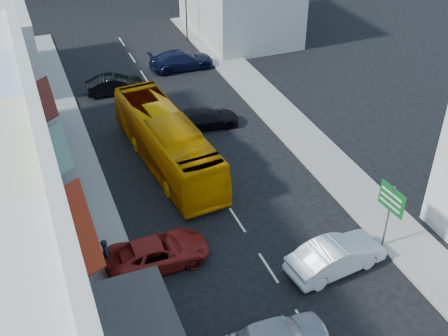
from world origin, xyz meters
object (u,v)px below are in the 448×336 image
traffic_signal (186,14)px  car_white (336,258)px  car_red (157,253)px  direction_sign (388,218)px  bus (167,143)px  pedestrian_left (107,255)px

traffic_signal → car_white: bearing=63.7°
car_white → car_red: bearing=58.6°
car_white → car_red: (-8.01, 3.58, 0.00)m
car_red → direction_sign: 11.63m
traffic_signal → car_red: bearing=47.6°
traffic_signal → direction_sign: bearing=69.5°
bus → car_white: (4.93, -11.98, -0.85)m
pedestrian_left → bus: bearing=-29.5°
pedestrian_left → traffic_signal: (13.23, 27.36, 1.48)m
bus → direction_sign: (8.07, -11.50, 0.38)m
bus → car_red: size_ratio=2.52×
bus → car_white: bus is taller
bus → car_red: 8.99m
bus → car_white: 12.98m
pedestrian_left → direction_sign: bearing=-99.5°
pedestrian_left → direction_sign: size_ratio=0.44×
bus → car_red: bearing=-115.3°
direction_sign → traffic_signal: size_ratio=0.78×
bus → car_red: (-3.08, -8.40, -0.85)m
car_red → traffic_signal: size_ratio=0.93×
bus → direction_sign: size_ratio=3.00×
direction_sign → pedestrian_left: bearing=160.5°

